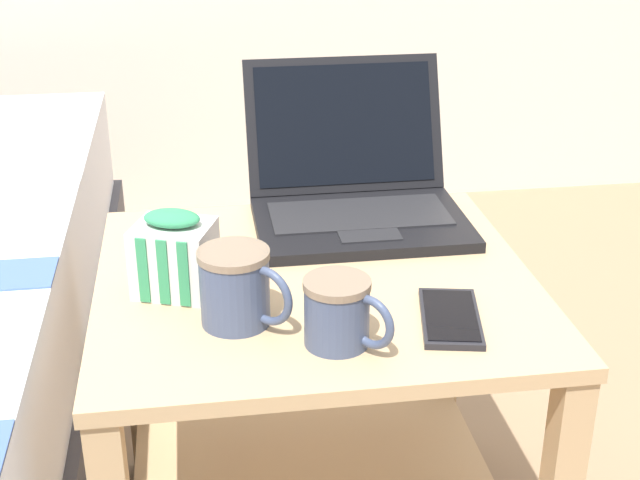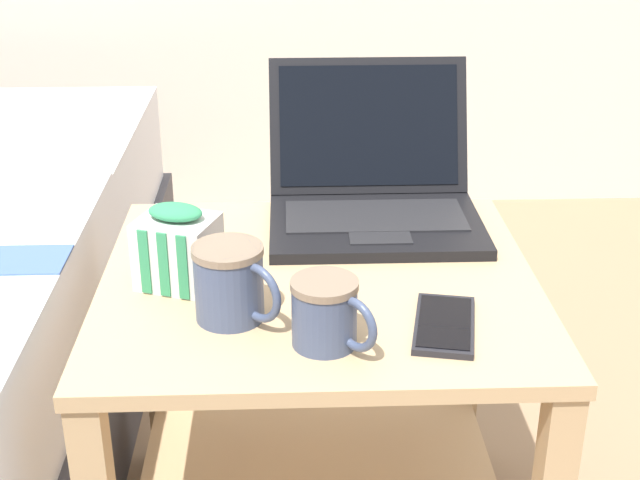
% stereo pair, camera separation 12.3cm
% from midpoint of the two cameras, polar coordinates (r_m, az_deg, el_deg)
% --- Properties ---
extents(bedside_table, '(0.64, 0.59, 0.53)m').
position_cam_midpoint_polar(bedside_table, '(1.40, -2.82, -9.35)').
color(bedside_table, tan).
rests_on(bedside_table, ground_plane).
extents(laptop, '(0.34, 0.34, 0.24)m').
position_cam_midpoint_polar(laptop, '(1.49, -0.07, 3.20)').
color(laptop, black).
rests_on(laptop, bedside_table).
extents(mug_front_left, '(0.12, 0.11, 0.10)m').
position_cam_midpoint_polar(mug_front_left, '(1.17, -8.37, -2.88)').
color(mug_front_left, '#3F4C6B').
rests_on(mug_front_left, bedside_table).
extents(mug_front_right, '(0.10, 0.11, 0.09)m').
position_cam_midpoint_polar(mug_front_right, '(1.11, -1.70, -4.52)').
color(mug_front_right, '#3F4C6B').
rests_on(mug_front_right, bedside_table).
extents(snack_bag, '(0.13, 0.12, 0.12)m').
position_cam_midpoint_polar(snack_bag, '(1.27, -12.06, -1.02)').
color(snack_bag, silver).
rests_on(snack_bag, bedside_table).
extents(cell_phone, '(0.11, 0.16, 0.01)m').
position_cam_midpoint_polar(cell_phone, '(1.19, 5.43, -5.05)').
color(cell_phone, black).
rests_on(cell_phone, bedside_table).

